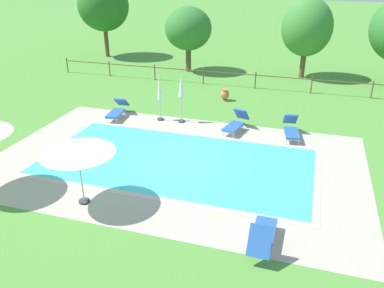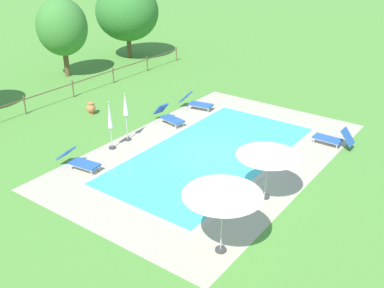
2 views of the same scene
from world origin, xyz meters
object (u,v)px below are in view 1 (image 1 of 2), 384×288
Objects in this scene: patio_umbrella_closed_row_mid_west at (159,92)px; tree_centre at (103,6)px; patio_umbrella_open_foreground at (77,148)px; patio_umbrella_closed_row_west at (181,90)px; sun_lounger_north_mid at (263,234)px; tree_east_mid at (188,29)px; terracotta_urn_near_fence at (225,94)px; sun_lounger_north_far at (117,110)px; sun_lounger_north_near_steps at (291,129)px; sun_lounger_north_end at (236,123)px; tree_far_west at (307,28)px.

tree_centre is at bearing 127.76° from patio_umbrella_closed_row_mid_west.
patio_umbrella_open_foreground is at bearing -63.54° from tree_centre.
patio_umbrella_closed_row_west is 1.03× the size of patio_umbrella_closed_row_mid_west.
tree_east_mid is at bearing 113.71° from sun_lounger_north_mid.
sun_lounger_north_mid is 0.80× the size of patio_umbrella_closed_row_mid_west.
terracotta_urn_near_fence is at bearing 107.59° from sun_lounger_north_mid.
tree_east_mid reaches higher than sun_lounger_north_far.
tree_east_mid is (-2.04, 17.49, 1.02)m from patio_umbrella_open_foreground.
patio_umbrella_closed_row_mid_west is (-6.37, 0.24, 1.06)m from sun_lounger_north_near_steps.
sun_lounger_north_end is 0.38× the size of tree_far_west.
patio_umbrella_closed_row_mid_west is at bearing -80.31° from tree_east_mid.
sun_lounger_north_end reaches higher than sun_lounger_north_far.
sun_lounger_north_mid reaches higher than terracotta_urn_near_fence.
patio_umbrella_open_foreground is at bearing -70.82° from sun_lounger_north_far.
sun_lounger_north_far is 15.27m from tree_centre.
sun_lounger_north_far is at bearing -179.68° from sun_lounger_north_near_steps.
sun_lounger_north_mid is 0.30× the size of tree_centre.
patio_umbrella_closed_row_west reaches higher than sun_lounger_north_near_steps.
patio_umbrella_closed_row_mid_west reaches higher than sun_lounger_north_mid.
tree_centre is (-9.68, 12.50, 2.62)m from patio_umbrella_closed_row_mid_west.
sun_lounger_north_far is at bearing -172.50° from patio_umbrella_closed_row_mid_west.
terracotta_urn_near_fence is (1.28, 3.89, -1.26)m from patio_umbrella_closed_row_west.
tree_east_mid is (-8.05, 10.05, 2.59)m from sun_lounger_north_near_steps.
sun_lounger_north_mid is at bearing -4.57° from patio_umbrella_open_foreground.
patio_umbrella_open_foreground is at bearing -115.30° from sun_lounger_north_end.
patio_umbrella_closed_row_mid_west is (2.21, 0.29, 1.07)m from sun_lounger_north_far.
sun_lounger_north_far is at bearing -128.20° from tree_far_west.
sun_lounger_north_far is 6.07m from sun_lounger_north_end.
patio_umbrella_open_foreground is (-3.50, -7.40, 1.57)m from sun_lounger_north_end.
patio_umbrella_closed_row_mid_west is 0.51× the size of tree_east_mid.
tree_centre is at bearing 127.58° from sun_lounger_north_mid.
patio_umbrella_open_foreground is at bearing 175.43° from sun_lounger_north_mid.
sun_lounger_north_end is 2.99× the size of terracotta_urn_near_fence.
patio_umbrella_open_foreground is 19.14m from tree_far_west.
tree_centre reaches higher than patio_umbrella_closed_row_mid_west.
tree_east_mid is at bearing 118.74° from sun_lounger_north_end.
sun_lounger_north_mid is 0.41× the size of tree_east_mid.
tree_far_west is at bearing 89.85° from sun_lounger_north_mid.
sun_lounger_north_near_steps reaches higher than terracotta_urn_near_fence.
tree_east_mid is (-7.93, -0.67, -0.33)m from tree_far_west.
patio_umbrella_open_foreground is (2.57, -7.39, 1.58)m from sun_lounger_north_far.
terracotta_urn_near_fence is at bearing 109.33° from sun_lounger_north_end.
patio_umbrella_closed_row_west is (-2.77, 0.35, 1.23)m from sun_lounger_north_end.
patio_umbrella_closed_row_mid_west is (-1.09, -0.06, -0.18)m from patio_umbrella_closed_row_west.
patio_umbrella_closed_row_west is at bearing -108.27° from terracotta_urn_near_fence.
sun_lounger_north_far is 14.01m from tree_far_west.
patio_umbrella_closed_row_mid_west reaches higher than terracotta_urn_near_fence.
tree_centre reaches higher than sun_lounger_north_near_steps.
sun_lounger_north_mid is at bearing -73.36° from sun_lounger_north_end.
sun_lounger_north_far is 0.33× the size of tree_centre.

